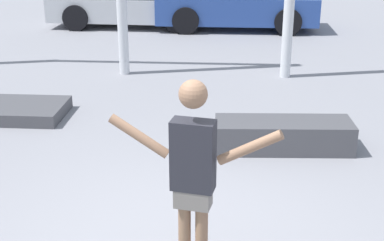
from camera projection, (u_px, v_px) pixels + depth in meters
name	position (u px, v px, depth m)	size (l,w,h in m)	color
skateboarder	(193.00, 169.00, 4.41)	(1.44, 0.35, 1.79)	#8C664C
grind_box	(283.00, 135.00, 7.22)	(1.83, 0.60, 0.41)	#47474C
parked_car_silver	(131.00, 2.00, 15.19)	(4.61, 2.16, 1.34)	#B7BABF
parked_car_blue	(235.00, 3.00, 14.75)	(4.35, 1.90, 1.44)	#284793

